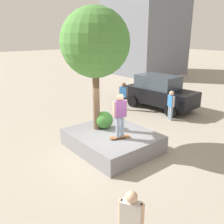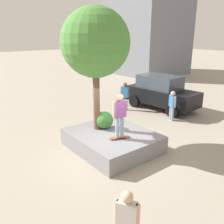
# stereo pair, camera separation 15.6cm
# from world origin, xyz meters

# --- Properties ---
(ground_plane) EXTENTS (120.00, 120.00, 0.00)m
(ground_plane) POSITION_xyz_m (0.00, 0.00, 0.00)
(ground_plane) COLOR #9E9384
(planter_ledge) EXTENTS (3.49, 2.96, 0.71)m
(planter_ledge) POSITION_xyz_m (-0.47, 0.24, 0.35)
(planter_ledge) COLOR gray
(planter_ledge) RESTS_ON ground
(plaza_tree) EXTENTS (2.73, 2.73, 4.94)m
(plaza_tree) POSITION_xyz_m (-1.24, 0.02, 4.26)
(plaza_tree) COLOR brown
(plaza_tree) RESTS_ON planter_ledge
(boxwood_shrub) EXTENTS (0.75, 0.75, 0.75)m
(boxwood_shrub) POSITION_xyz_m (-1.08, 0.31, 1.08)
(boxwood_shrub) COLOR #3D7A33
(boxwood_shrub) RESTS_ON planter_ledge
(skateboard) EXTENTS (0.47, 0.82, 0.07)m
(skateboard) POSITION_xyz_m (0.17, 0.11, 0.76)
(skateboard) COLOR brown
(skateboard) RESTS_ON planter_ledge
(skateboarder) EXTENTS (0.29, 0.58, 1.73)m
(skateboarder) POSITION_xyz_m (0.17, 0.11, 1.78)
(skateboarder) COLOR #8C9EB7
(skateboarder) RESTS_ON skateboard
(sedan_parked) EXTENTS (4.70, 2.45, 2.12)m
(sedan_parked) POSITION_xyz_m (-3.05, 6.21, 1.07)
(sedan_parked) COLOR black
(sedan_parked) RESTS_ON ground
(pedestrian_crossing) EXTENTS (0.55, 0.36, 1.74)m
(pedestrian_crossing) POSITION_xyz_m (-4.25, 4.22, 1.01)
(pedestrian_crossing) COLOR black
(pedestrian_crossing) RESTS_ON ground
(passerby_with_bag) EXTENTS (0.53, 0.33, 1.65)m
(passerby_with_bag) POSITION_xyz_m (-1.19, 4.99, 0.95)
(passerby_with_bag) COLOR #8C9EB7
(passerby_with_bag) RESTS_ON ground
(bystander_watching) EXTENTS (0.49, 0.39, 1.64)m
(bystander_watching) POSITION_xyz_m (3.84, -2.75, 0.95)
(bystander_watching) COLOR #847056
(bystander_watching) RESTS_ON ground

